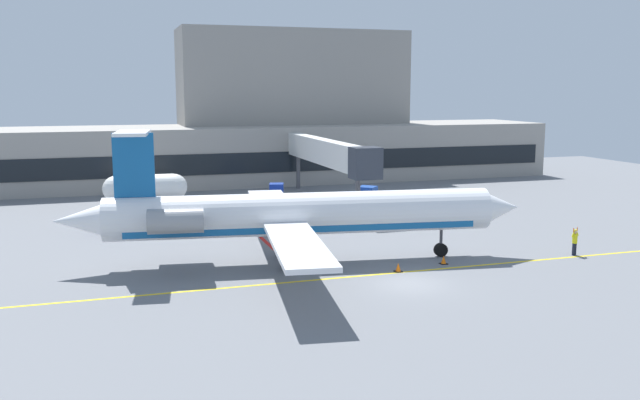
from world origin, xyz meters
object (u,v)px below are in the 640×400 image
Objects in this scene: fuel_tank at (145,188)px; belt_loader at (112,220)px; baggage_tug at (365,200)px; pushback_tractor at (276,196)px; regional_jet at (294,215)px; marshaller at (575,241)px.

belt_loader is at bearing -105.50° from fuel_tank.
baggage_tug is at bearing -25.60° from fuel_tank.
fuel_tank reaches higher than pushback_tractor.
regional_jet is at bearing -124.33° from baggage_tug.
marshaller is (18.47, -3.79, -2.21)m from regional_jet.
regional_jet is at bearing -73.65° from fuel_tank.
marshaller is (14.14, -25.57, 0.04)m from pushback_tractor.
pushback_tractor is at bearing 118.94° from marshaller.
regional_jet is 7.50× the size of baggage_tug.
baggage_tug is 21.17m from fuel_tank.
fuel_tank reaches higher than marshaller.
fuel_tank is at bearing 74.50° from belt_loader.
belt_loader is (-10.99, 13.77, -2.24)m from regional_jet.
regional_jet reaches higher than marshaller.
baggage_tug is at bearing -34.92° from pushback_tractor.
fuel_tank is (3.38, 12.18, 0.70)m from belt_loader.
fuel_tank is at bearing 131.26° from marshaller.
regional_jet reaches higher than belt_loader.
pushback_tractor is at bearing 78.75° from regional_jet.
marshaller is (7.00, -20.59, -0.00)m from baggage_tug.
baggage_tug is 1.04× the size of pushback_tractor.
baggage_tug reaches higher than pushback_tractor.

